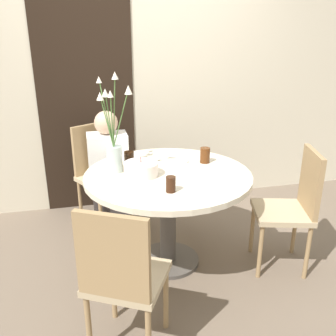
% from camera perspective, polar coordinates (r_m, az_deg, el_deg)
% --- Properties ---
extents(ground_plane, '(16.00, 16.00, 0.00)m').
position_cam_1_polar(ground_plane, '(3.07, 0.00, -14.01)').
color(ground_plane, '#6B5B4C').
extents(wall_back, '(8.00, 0.05, 2.60)m').
position_cam_1_polar(wall_back, '(3.75, -4.39, 13.67)').
color(wall_back, beige).
rests_on(wall_back, ground_plane).
extents(doorway_panel, '(0.90, 0.01, 2.05)m').
position_cam_1_polar(doorway_panel, '(3.72, -12.25, 8.91)').
color(doorway_panel, black).
rests_on(doorway_panel, ground_plane).
extents(dining_table, '(1.22, 1.22, 0.75)m').
position_cam_1_polar(dining_table, '(2.77, 0.00, -3.40)').
color(dining_table, beige).
rests_on(dining_table, ground_plane).
extents(chair_left_flank, '(0.55, 0.55, 0.93)m').
position_cam_1_polar(chair_left_flank, '(3.49, -10.47, -0.11)').
color(chair_left_flank, tan).
rests_on(chair_left_flank, ground_plane).
extents(chair_near_front, '(0.54, 0.54, 0.93)m').
position_cam_1_polar(chair_near_front, '(2.05, -7.05, -15.76)').
color(chair_near_front, tan).
rests_on(chair_near_front, ground_plane).
extents(chair_far_back, '(0.49, 0.49, 0.93)m').
position_cam_1_polar(chair_far_back, '(2.92, 18.58, -5.04)').
color(chair_far_back, tan).
rests_on(chair_far_back, ground_plane).
extents(birthday_cake, '(0.24, 0.24, 0.14)m').
position_cam_1_polar(birthday_cake, '(2.67, -4.14, -0.13)').
color(birthday_cake, white).
rests_on(birthday_cake, dining_table).
extents(flower_vase, '(0.23, 0.28, 0.73)m').
position_cam_1_polar(flower_vase, '(2.71, -8.31, 3.73)').
color(flower_vase, '#B2C6C1').
rests_on(flower_vase, dining_table).
extents(side_plate, '(0.16, 0.16, 0.01)m').
position_cam_1_polar(side_plate, '(2.96, 1.62, 1.12)').
color(side_plate, white).
rests_on(side_plate, dining_table).
extents(drink_glass_0, '(0.06, 0.06, 0.10)m').
position_cam_1_polar(drink_glass_0, '(2.39, 0.42, -2.49)').
color(drink_glass_0, '#33190C').
rests_on(drink_glass_0, dining_table).
extents(drink_glass_1, '(0.08, 0.08, 0.10)m').
position_cam_1_polar(drink_glass_1, '(2.89, -5.95, 1.50)').
color(drink_glass_1, black).
rests_on(drink_glass_1, dining_table).
extents(drink_glass_2, '(0.08, 0.08, 0.12)m').
position_cam_1_polar(drink_glass_2, '(2.93, 5.66, 1.95)').
color(drink_glass_2, '#51280F').
rests_on(drink_glass_2, dining_table).
extents(person_boy, '(0.34, 0.24, 1.09)m').
position_cam_1_polar(person_boy, '(3.37, -8.97, -1.11)').
color(person_boy, '#383333').
rests_on(person_boy, ground_plane).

